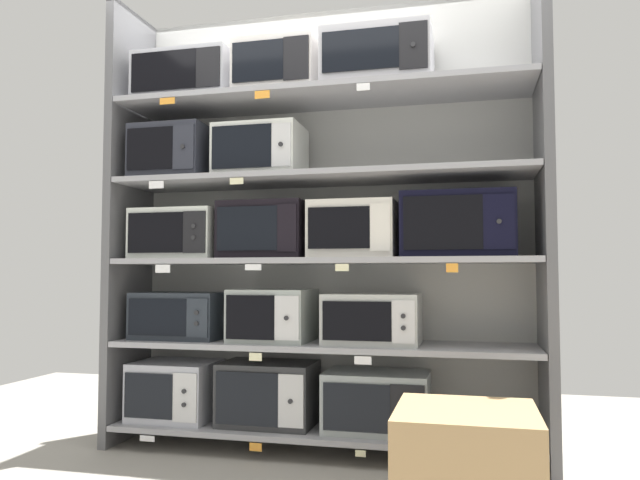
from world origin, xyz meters
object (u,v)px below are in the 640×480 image
Objects in this scene: microwave_9 at (458,225)px; microwave_12 at (189,80)px; microwave_13 at (280,71)px; microwave_3 at (180,315)px; microwave_11 at (260,152)px; shipping_carton at (467,469)px; microwave_7 at (266,230)px; microwave_14 at (379,62)px; microwave_1 at (268,393)px; microwave_10 at (177,155)px; microwave_2 at (377,401)px; microwave_4 at (273,315)px; microwave_8 at (354,230)px; microwave_6 at (181,235)px; microwave_0 at (175,390)px; microwave_5 at (373,319)px.

microwave_12 is at bearing 180.00° from microwave_9.
microwave_9 is 1.31m from microwave_13.
microwave_3 is 1.04m from microwave_11.
microwave_13 is 2.28m from shipping_carton.
microwave_13 is (0.08, 0.00, 0.90)m from microwave_7.
microwave_7 is 0.83× the size of microwave_9.
microwave_14 is (1.15, 0.00, 1.38)m from microwave_3.
microwave_1 is 1.20× the size of microwave_10.
microwave_2 is 1.27× the size of microwave_10.
microwave_2 is at bearing 179.98° from microwave_9.
microwave_10 is 0.81× the size of shipping_carton.
microwave_4 is 1.42m from shipping_carton.
microwave_2 is at bearing -0.10° from microwave_8.
microwave_6 is 2.04m from shipping_carton.
microwave_13 reaches higher than microwave_12.
microwave_2 is 1.45m from microwave_6.
microwave_11 is (-0.03, -0.00, 0.44)m from microwave_7.
microwave_1 is at bearing -0.02° from microwave_10.
microwave_4 is at bearing -0.00° from microwave_12.
microwave_10 is at bearing -179.67° from microwave_0.
microwave_7 is at bearing 0.01° from microwave_3.
shipping_carton is (1.63, -0.83, -1.43)m from microwave_10.
microwave_5 is at bearing 0.00° from microwave_3.
microwave_8 is at bearing 0.01° from microwave_0.
microwave_1 is at bearing -0.01° from microwave_6.
microwave_0 reaches higher than microwave_2.
microwave_4 is at bearing -179.96° from microwave_14.
microwave_7 is 0.90m from microwave_13.
microwave_2 is at bearing 0.02° from microwave_11.
shipping_carton is at bearing -27.06° from microwave_0.
microwave_7 is (0.52, 0.00, 0.02)m from microwave_6.
microwave_8 is at bearing 180.00° from microwave_14.
microwave_8 is 1.00m from microwave_13.
microwave_9 is (1.56, -0.00, 0.02)m from microwave_6.
microwave_7 is at bearing -179.97° from microwave_13.
microwave_9 is (0.45, -0.00, 0.49)m from microwave_5.
microwave_5 is 1.10× the size of microwave_13.
microwave_12 is (0.06, -0.00, 1.79)m from microwave_0.
microwave_9 reaches higher than microwave_7.
microwave_6 is 1.15× the size of microwave_10.
microwave_9 is 1.65m from microwave_10.
shipping_carton is (1.04, -0.83, -0.51)m from microwave_4.
microwave_2 is 1.03× the size of shipping_carton.
microwave_5 is 1.17× the size of microwave_10.
microwave_12 is at bearing 180.00° from microwave_4.
microwave_0 is 0.90× the size of microwave_3.
microwave_12 reaches higher than microwave_10.
microwave_10 reaches higher than microwave_2.
microwave_6 is 0.86× the size of microwave_9.
microwave_2 is 0.92m from microwave_8.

